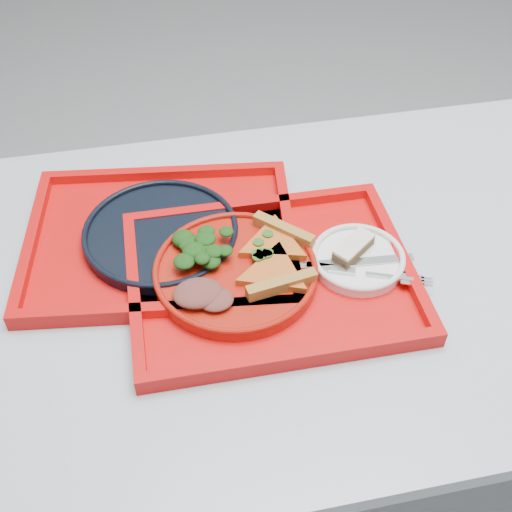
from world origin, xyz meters
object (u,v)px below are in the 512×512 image
at_px(dinner_plate, 236,273).
at_px(dessert_bar, 353,247).
at_px(tray_far, 162,240).
at_px(tray_main, 271,279).
at_px(navy_plate, 161,234).

height_order(dinner_plate, dessert_bar, dessert_bar).
xyz_separation_m(tray_far, dinner_plate, (0.11, -0.11, 0.02)).
distance_m(tray_main, dinner_plate, 0.06).
height_order(tray_far, dinner_plate, dinner_plate).
relative_size(tray_main, dessert_bar, 5.59).
xyz_separation_m(tray_main, navy_plate, (-0.16, 0.12, 0.01)).
bearing_deg(dessert_bar, tray_far, 122.09).
bearing_deg(tray_far, navy_plate, -82.53).
bearing_deg(tray_main, tray_far, 143.47).
distance_m(tray_main, navy_plate, 0.20).
bearing_deg(navy_plate, dessert_bar, -20.05).
bearing_deg(dinner_plate, navy_plate, 133.43).
bearing_deg(dinner_plate, tray_far, 133.43).
xyz_separation_m(tray_main, dessert_bar, (0.14, 0.01, 0.03)).
relative_size(tray_far, dinner_plate, 1.73).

